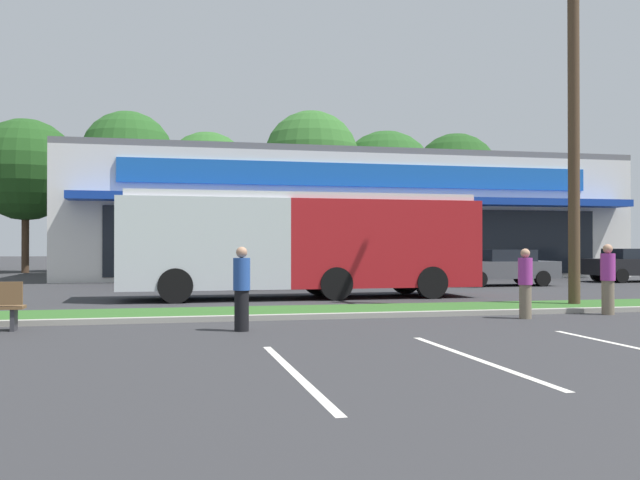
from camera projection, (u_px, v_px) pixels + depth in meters
grass_median at (432, 309)px, 17.59m from camera, size 56.00×2.20×0.12m
curb_lip at (452, 313)px, 16.40m from camera, size 56.00×0.24×0.12m
parking_stripe_0 at (294, 373)px, 8.99m from camera, size 0.12×4.80×0.01m
parking_stripe_1 at (476, 359)px, 10.12m from camera, size 0.12×4.80×0.01m
storefront_building at (338, 218)px, 39.44m from camera, size 29.08×12.70×6.46m
tree_left at (26, 170)px, 43.14m from camera, size 6.23×6.23×9.44m
tree_mid_left at (127, 158)px, 45.26m from camera, size 5.90×5.90×10.30m
tree_mid at (207, 176)px, 47.01m from camera, size 5.89×5.89×9.26m
tree_mid_right at (311, 159)px, 45.79m from camera, size 6.15×6.15×10.43m
tree_right at (386, 180)px, 47.96m from camera, size 6.70×6.70×9.48m
tree_far_right at (456, 176)px, 51.00m from camera, size 6.13×6.13×9.79m
utility_pole at (569, 76)px, 18.47m from camera, size 3.03×2.40×11.44m
city_bus at (300, 242)px, 22.07m from camera, size 11.18×2.73×3.25m
car_0 at (287, 270)px, 27.11m from camera, size 4.59×1.88×1.37m
car_1 at (634, 265)px, 32.26m from camera, size 4.28×1.98×1.52m
car_2 at (502, 267)px, 29.04m from camera, size 4.47×1.96×1.49m
pedestrian_near_bench at (525, 283)px, 15.79m from camera, size 0.32×0.32×1.57m
pedestrian_mid at (608, 279)px, 16.72m from camera, size 0.34×0.34×1.67m
pedestrian_far at (242, 289)px, 13.45m from camera, size 0.33×0.33×1.61m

